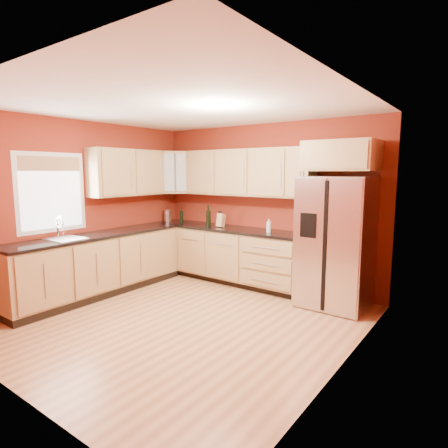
{
  "coord_description": "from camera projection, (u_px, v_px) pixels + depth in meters",
  "views": [
    {
      "loc": [
        3.08,
        -3.31,
        1.85
      ],
      "look_at": [
        -0.0,
        0.9,
        1.11
      ],
      "focal_mm": 30.0,
      "sensor_mm": 36.0,
      "label": 1
    }
  ],
  "objects": [
    {
      "name": "floor",
      "position": [
        182.0,
        319.0,
        4.7
      ],
      "size": [
        4.0,
        4.0,
        0.0
      ],
      "primitive_type": "plane",
      "color": "#AA6C41",
      "rests_on": "ground"
    },
    {
      "name": "ceiling",
      "position": [
        178.0,
        106.0,
        4.34
      ],
      "size": [
        4.0,
        4.0,
        0.0
      ],
      "primitive_type": "plane",
      "color": "white",
      "rests_on": "wall_back"
    },
    {
      "name": "wall_back",
      "position": [
        264.0,
        205.0,
        6.12
      ],
      "size": [
        4.0,
        0.04,
        2.6
      ],
      "primitive_type": "cube",
      "color": "maroon",
      "rests_on": "floor"
    },
    {
      "name": "wall_front",
      "position": [
        6.0,
        242.0,
        2.92
      ],
      "size": [
        4.0,
        0.04,
        2.6
      ],
      "primitive_type": "cube",
      "color": "maroon",
      "rests_on": "floor"
    },
    {
      "name": "wall_left",
      "position": [
        83.0,
        207.0,
        5.69
      ],
      "size": [
        0.04,
        4.0,
        2.6
      ],
      "primitive_type": "cube",
      "color": "maroon",
      "rests_on": "floor"
    },
    {
      "name": "wall_right",
      "position": [
        345.0,
        233.0,
        3.35
      ],
      "size": [
        0.04,
        4.0,
        2.6
      ],
      "primitive_type": "cube",
      "color": "maroon",
      "rests_on": "floor"
    },
    {
      "name": "base_cabinets_back",
      "position": [
        226.0,
        255.0,
        6.32
      ],
      "size": [
        2.9,
        0.6,
        0.88
      ],
      "primitive_type": "cube",
      "color": "#A68051",
      "rests_on": "floor"
    },
    {
      "name": "base_cabinets_left",
      "position": [
        98.0,
        265.0,
        5.64
      ],
      "size": [
        0.6,
        2.8,
        0.88
      ],
      "primitive_type": "cube",
      "color": "#A68051",
      "rests_on": "floor"
    },
    {
      "name": "countertop_back",
      "position": [
        226.0,
        228.0,
        6.25
      ],
      "size": [
        2.9,
        0.62,
        0.04
      ],
      "primitive_type": "cube",
      "color": "black",
      "rests_on": "base_cabinets_back"
    },
    {
      "name": "countertop_left",
      "position": [
        97.0,
        235.0,
        5.57
      ],
      "size": [
        0.62,
        2.8,
        0.04
      ],
      "primitive_type": "cube",
      "color": "black",
      "rests_on": "base_cabinets_left"
    },
    {
      "name": "upper_cabinets_back",
      "position": [
        246.0,
        173.0,
        6.06
      ],
      "size": [
        2.3,
        0.33,
        0.75
      ],
      "primitive_type": "cube",
      "color": "#A68051",
      "rests_on": "wall_back"
    },
    {
      "name": "upper_cabinets_left",
      "position": [
        127.0,
        173.0,
        6.1
      ],
      "size": [
        0.33,
        1.35,
        0.75
      ],
      "primitive_type": "cube",
      "color": "#A68051",
      "rests_on": "wall_left"
    },
    {
      "name": "corner_upper_cabinet",
      "position": [
        175.0,
        172.0,
        6.76
      ],
      "size": [
        0.67,
        0.67,
        0.75
      ],
      "primitive_type": "cube",
      "rotation": [
        0.0,
        0.0,
        0.79
      ],
      "color": "#A68051",
      "rests_on": "wall_back"
    },
    {
      "name": "over_fridge_cabinet",
      "position": [
        341.0,
        156.0,
        4.98
      ],
      "size": [
        0.92,
        0.6,
        0.4
      ],
      "primitive_type": "cube",
      "color": "#A68051",
      "rests_on": "wall_back"
    },
    {
      "name": "refrigerator",
      "position": [
        336.0,
        242.0,
        5.09
      ],
      "size": [
        0.9,
        0.75,
        1.78
      ],
      "primitive_type": "cube",
      "color": "silver",
      "rests_on": "floor"
    },
    {
      "name": "window",
      "position": [
        52.0,
        193.0,
        5.25
      ],
      "size": [
        0.03,
        0.9,
        1.0
      ],
      "primitive_type": "cube",
      "color": "white",
      "rests_on": "wall_left"
    },
    {
      "name": "sink_faucet",
      "position": [
        65.0,
        228.0,
        5.14
      ],
      "size": [
        0.5,
        0.42,
        0.3
      ],
      "primitive_type": null,
      "color": "silver",
      "rests_on": "countertop_left"
    },
    {
      "name": "canister_left",
      "position": [
        168.0,
        216.0,
        6.95
      ],
      "size": [
        0.17,
        0.17,
        0.21
      ],
      "primitive_type": "cylinder",
      "rotation": [
        0.0,
        0.0,
        0.38
      ],
      "color": "silver",
      "rests_on": "countertop_back"
    },
    {
      "name": "canister_right",
      "position": [
        168.0,
        216.0,
        6.97
      ],
      "size": [
        0.15,
        0.15,
        0.19
      ],
      "primitive_type": "cylinder",
      "rotation": [
        0.0,
        0.0,
        -0.4
      ],
      "color": "silver",
      "rests_on": "countertop_back"
    },
    {
      "name": "wine_bottle_a",
      "position": [
        208.0,
        215.0,
        6.39
      ],
      "size": [
        0.11,
        0.11,
        0.36
      ],
      "primitive_type": null,
      "rotation": [
        0.0,
        0.0,
        -0.41
      ],
      "color": "black",
      "rests_on": "countertop_back"
    },
    {
      "name": "wine_bottle_b",
      "position": [
        181.0,
        214.0,
        6.85
      ],
      "size": [
        0.07,
        0.07,
        0.29
      ],
      "primitive_type": null,
      "rotation": [
        0.0,
        0.0,
        -0.12
      ],
      "color": "black",
      "rests_on": "countertop_back"
    },
    {
      "name": "knife_block",
      "position": [
        221.0,
        220.0,
        6.28
      ],
      "size": [
        0.11,
        0.1,
        0.22
      ],
      "primitive_type": "cube",
      "rotation": [
        0.0,
        0.0,
        0.0
      ],
      "color": "tan",
      "rests_on": "countertop_back"
    },
    {
      "name": "soap_dispenser",
      "position": [
        269.0,
        226.0,
        5.7
      ],
      "size": [
        0.09,
        0.09,
        0.21
      ],
      "primitive_type": "cylinder",
      "rotation": [
        0.0,
        0.0,
        0.35
      ],
      "color": "silver",
      "rests_on": "countertop_back"
    }
  ]
}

